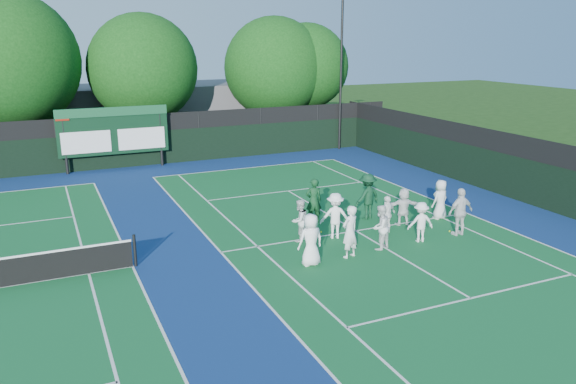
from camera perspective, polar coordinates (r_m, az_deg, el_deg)
name	(u,v)px	position (r m, az deg, el deg)	size (l,w,h in m)	color
ground	(370,239)	(21.23, 8.31, -4.77)	(120.00, 120.00, 0.00)	#1B3B10
court_apron	(207,255)	(19.75, -8.27, -6.33)	(34.00, 32.00, 0.01)	navy
near_court	(356,231)	(22.02, 6.92, -3.93)	(11.05, 23.85, 0.01)	#115728
back_fence	(132,144)	(33.59, -15.59, 4.77)	(34.00, 0.08, 3.00)	black
divider_fence_right	(531,175)	(27.27, 23.45, 1.64)	(0.08, 32.00, 3.00)	black
scoreboard	(113,131)	(32.91, -17.32, 5.90)	(6.00, 0.21, 3.55)	black
clubhouse	(169,112)	(41.99, -11.99, 7.95)	(18.00, 6.00, 4.00)	#59595E
light_pole_right	(341,52)	(37.26, 5.45, 13.93)	(1.20, 0.30, 10.12)	black
tree_b	(12,65)	(36.31, -26.23, 11.49)	(7.86, 7.86, 9.86)	black
tree_c	(145,71)	(36.92, -14.30, 11.80)	(6.76, 6.76, 8.75)	black
tree_d	(276,70)	(39.49, -1.23, 12.27)	(6.86, 6.86, 8.67)	black
tree_e	(307,69)	(40.48, 1.96, 12.43)	(5.97, 5.97, 8.26)	black
tennis_ball_0	(345,241)	(20.85, 5.85, -4.97)	(0.07, 0.07, 0.07)	#B2D519
tennis_ball_1	(386,216)	(23.88, 9.96, -2.43)	(0.07, 0.07, 0.07)	#B2D519
tennis_ball_2	(450,231)	(22.63, 16.09, -3.84)	(0.07, 0.07, 0.07)	#B2D519
tennis_ball_4	(321,232)	(21.71, 3.39, -4.06)	(0.07, 0.07, 0.07)	#B2D519
player_front_0	(311,240)	(18.43, 2.32, -4.88)	(0.86, 0.56, 1.77)	white
player_front_1	(350,232)	(19.15, 6.30, -4.04)	(0.67, 0.44, 1.84)	white
player_front_2	(380,227)	(20.07, 9.34, -3.57)	(0.79, 0.61, 1.62)	white
player_front_3	(421,222)	(21.10, 13.32, -2.99)	(0.97, 0.56, 1.51)	white
player_front_4	(460,212)	(22.12, 17.11, -1.95)	(1.08, 0.45, 1.85)	silver
player_back_0	(300,221)	(20.58, 1.19, -2.92)	(0.77, 0.60, 1.58)	silver
player_back_1	(335,216)	(20.94, 4.81, -2.42)	(1.12, 0.65, 1.74)	white
player_back_2	(387,214)	(21.78, 10.04, -2.26)	(0.87, 0.36, 1.48)	white
player_back_3	(403,207)	(22.81, 11.63, -1.46)	(1.41, 0.45, 1.53)	silver
player_back_4	(440,199)	(23.92, 15.21, -0.74)	(0.81, 0.53, 1.65)	silver
coach_left	(314,201)	(22.59, 2.62, -0.90)	(0.67, 0.44, 1.85)	#0F3A1C
coach_right	(367,196)	(23.29, 8.07, -0.45)	(1.24, 0.71, 1.91)	#0E351E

